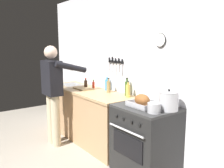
# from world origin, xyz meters

# --- Properties ---
(wall_back) EXTENTS (6.00, 0.13, 2.60)m
(wall_back) POSITION_xyz_m (-0.00, 1.35, 1.30)
(wall_back) COLOR silver
(wall_back) RESTS_ON ground
(counter_block) EXTENTS (2.03, 0.65, 0.90)m
(counter_block) POSITION_xyz_m (-1.21, 0.99, 0.46)
(counter_block) COLOR tan
(counter_block) RESTS_ON ground
(stove) EXTENTS (0.76, 0.67, 0.90)m
(stove) POSITION_xyz_m (0.22, 0.99, 0.45)
(stove) COLOR black
(stove) RESTS_ON ground
(person_cook) EXTENTS (0.51, 0.63, 1.66)m
(person_cook) POSITION_xyz_m (-1.35, 0.42, 0.95)
(person_cook) COLOR #C6B793
(person_cook) RESTS_ON ground
(roasting_pan) EXTENTS (0.35, 0.26, 0.16)m
(roasting_pan) POSITION_xyz_m (0.20, 0.93, 0.97)
(roasting_pan) COLOR #B7B7BC
(roasting_pan) RESTS_ON stove
(stock_pot) EXTENTS (0.24, 0.24, 0.26)m
(stock_pot) POSITION_xyz_m (0.50, 1.07, 1.02)
(stock_pot) COLOR #B7B7BC
(stock_pot) RESTS_ON stove
(saucepan) EXTENTS (0.15, 0.15, 0.12)m
(saucepan) POSITION_xyz_m (0.47, 0.85, 0.96)
(saucepan) COLOR #B7B7BC
(saucepan) RESTS_ON stove
(cutting_board) EXTENTS (0.36, 0.24, 0.02)m
(cutting_board) POSITION_xyz_m (-1.30, 0.96, 0.91)
(cutting_board) COLOR tan
(cutting_board) RESTS_ON counter_block
(bottle_hot_sauce) EXTENTS (0.04, 0.04, 0.16)m
(bottle_hot_sauce) POSITION_xyz_m (-1.20, 1.10, 0.97)
(bottle_hot_sauce) COLOR red
(bottle_hot_sauce) RESTS_ON counter_block
(bottle_olive_oil) EXTENTS (0.07, 0.07, 0.28)m
(bottle_olive_oil) POSITION_xyz_m (-0.42, 1.21, 1.02)
(bottle_olive_oil) COLOR #385623
(bottle_olive_oil) RESTS_ON counter_block
(bottle_vinegar) EXTENTS (0.06, 0.06, 0.24)m
(bottle_vinegar) POSITION_xyz_m (-0.79, 1.14, 1.00)
(bottle_vinegar) COLOR #997F4C
(bottle_vinegar) RESTS_ON counter_block
(bottle_dish_soap) EXTENTS (0.07, 0.07, 0.24)m
(bottle_dish_soap) POSITION_xyz_m (-0.94, 1.22, 1.00)
(bottle_dish_soap) COLOR #338CCC
(bottle_dish_soap) RESTS_ON counter_block
(bottle_soy_sauce) EXTENTS (0.06, 0.06, 0.18)m
(bottle_soy_sauce) POSITION_xyz_m (-1.35, 1.04, 0.98)
(bottle_soy_sauce) COLOR black
(bottle_soy_sauce) RESTS_ON counter_block
(bottle_cooking_oil) EXTENTS (0.07, 0.07, 0.24)m
(bottle_cooking_oil) POSITION_xyz_m (-0.32, 1.15, 1.00)
(bottle_cooking_oil) COLOR gold
(bottle_cooking_oil) RESTS_ON counter_block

